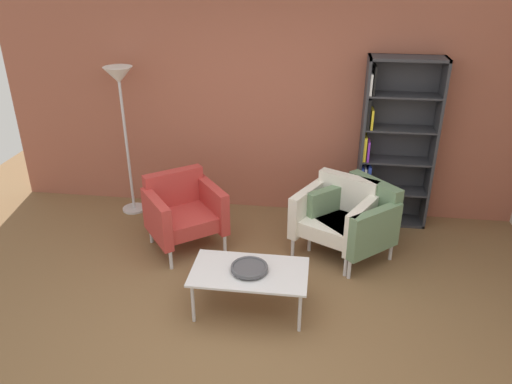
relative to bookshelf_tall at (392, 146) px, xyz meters
The scene contains 9 objects.
ground_plane 2.77m from the bookshelf_tall, 120.40° to the right, with size 8.32×8.32×0.00m, color brown.
brick_back_panel 1.44m from the bookshelf_tall, behind, with size 6.40×0.12×2.90m, color #9E5642.
bookshelf_tall is the anchor object (origin of this frame).
coffee_table_low 2.33m from the bookshelf_tall, 125.80° to the right, with size 1.00×0.56×0.40m.
decorative_bowl 2.31m from the bookshelf_tall, 125.80° to the right, with size 0.32×0.32×0.05m.
armchair_by_bookshelf 1.08m from the bookshelf_tall, 127.20° to the right, with size 0.93×0.90×0.78m.
armchair_spare_guest 2.39m from the bookshelf_tall, 158.37° to the right, with size 0.95×0.94×0.78m.
armchair_corner_red 1.01m from the bookshelf_tall, 115.32° to the right, with size 0.95×0.95×0.78m.
floor_lamp_torchiere 3.06m from the bookshelf_tall, behind, with size 0.32×0.32×1.74m.
Camera 1 is at (0.53, -3.08, 2.86)m, focal length 35.00 mm.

